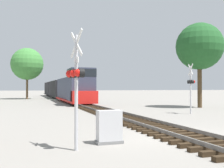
# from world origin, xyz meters

# --- Properties ---
(ground_plane) EXTENTS (400.00, 400.00, 0.00)m
(ground_plane) POSITION_xyz_m (0.00, 0.00, 0.00)
(ground_plane) COLOR gray
(rail_track_bed) EXTENTS (2.60, 160.00, 0.31)m
(rail_track_bed) POSITION_xyz_m (0.00, -0.00, 0.14)
(rail_track_bed) COLOR black
(rail_track_bed) RESTS_ON ground
(freight_train) EXTENTS (2.93, 46.65, 4.45)m
(freight_train) POSITION_xyz_m (0.00, 40.74, 1.88)
(freight_train) COLOR #33384C
(freight_train) RESTS_ON ground
(crossing_signal_near) EXTENTS (0.52, 1.01, 4.07)m
(crossing_signal_near) POSITION_xyz_m (-4.78, -1.29, 2.44)
(crossing_signal_near) COLOR #B7B7BC
(crossing_signal_near) RESTS_ON ground
(crossing_signal_far) EXTENTS (0.50, 1.01, 4.05)m
(crossing_signal_far) POSITION_xyz_m (6.31, 7.98, 2.43)
(crossing_signal_far) COLOR #B7B7BC
(crossing_signal_far) RESTS_ON ground
(relay_cabinet) EXTENTS (1.01, 0.52, 1.26)m
(relay_cabinet) POSITION_xyz_m (-3.36, -0.57, 0.62)
(relay_cabinet) COLOR slate
(relay_cabinet) RESTS_ON ground
(tree_far_right) EXTENTS (5.00, 5.00, 9.04)m
(tree_far_right) POSITION_xyz_m (11.24, 13.46, 6.51)
(tree_far_right) COLOR #473521
(tree_far_right) RESTS_ON ground
(tree_deep_background) EXTENTS (5.97, 5.97, 9.57)m
(tree_deep_background) POSITION_xyz_m (-6.12, 41.36, 6.57)
(tree_deep_background) COLOR brown
(tree_deep_background) RESTS_ON ground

